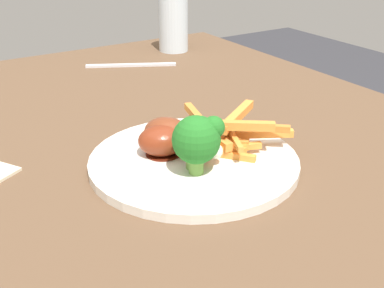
{
  "coord_description": "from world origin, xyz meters",
  "views": [
    {
      "loc": [
        0.57,
        -0.31,
        1.02
      ],
      "look_at": [
        0.07,
        -0.0,
        0.75
      ],
      "focal_mm": 47.36,
      "sensor_mm": 36.0,
      "label": 1
    }
  ],
  "objects_px": {
    "dining_table": "(168,203)",
    "water_glass": "(173,22)",
    "carrot_fries_pile": "(225,133)",
    "chicken_drumstick_near": "(167,140)",
    "chicken_drumstick_far": "(170,135)",
    "broccoli_floret_front": "(198,139)",
    "broccoli_floret_middle": "(194,138)",
    "fork": "(131,65)",
    "dinner_plate": "(192,162)"
  },
  "relations": [
    {
      "from": "dining_table",
      "to": "fork",
      "type": "height_order",
      "value": "fork"
    },
    {
      "from": "broccoli_floret_middle",
      "to": "chicken_drumstick_far",
      "type": "distance_m",
      "value": 0.06
    },
    {
      "from": "fork",
      "to": "water_glass",
      "type": "distance_m",
      "value": 0.17
    },
    {
      "from": "broccoli_floret_middle",
      "to": "chicken_drumstick_near",
      "type": "height_order",
      "value": "broccoli_floret_middle"
    },
    {
      "from": "chicken_drumstick_far",
      "to": "water_glass",
      "type": "relative_size",
      "value": 0.95
    },
    {
      "from": "broccoli_floret_front",
      "to": "water_glass",
      "type": "relative_size",
      "value": 0.56
    },
    {
      "from": "broccoli_floret_front",
      "to": "fork",
      "type": "distance_m",
      "value": 0.52
    },
    {
      "from": "broccoli_floret_front",
      "to": "broccoli_floret_middle",
      "type": "distance_m",
      "value": 0.01
    },
    {
      "from": "broccoli_floret_middle",
      "to": "carrot_fries_pile",
      "type": "xyz_separation_m",
      "value": [
        -0.03,
        0.07,
        -0.02
      ]
    },
    {
      "from": "carrot_fries_pile",
      "to": "chicken_drumstick_near",
      "type": "relative_size",
      "value": 1.34
    },
    {
      "from": "carrot_fries_pile",
      "to": "broccoli_floret_middle",
      "type": "bearing_deg",
      "value": -66.04
    },
    {
      "from": "dinner_plate",
      "to": "carrot_fries_pile",
      "type": "height_order",
      "value": "carrot_fries_pile"
    },
    {
      "from": "dinner_plate",
      "to": "fork",
      "type": "xyz_separation_m",
      "value": [
        -0.46,
        0.13,
        -0.0
      ]
    },
    {
      "from": "broccoli_floret_front",
      "to": "carrot_fries_pile",
      "type": "distance_m",
      "value": 0.08
    },
    {
      "from": "carrot_fries_pile",
      "to": "water_glass",
      "type": "xyz_separation_m",
      "value": [
        -0.52,
        0.22,
        0.03
      ]
    },
    {
      "from": "dinner_plate",
      "to": "dining_table",
      "type": "bearing_deg",
      "value": 177.86
    },
    {
      "from": "dining_table",
      "to": "chicken_drumstick_near",
      "type": "distance_m",
      "value": 0.14
    },
    {
      "from": "dinner_plate",
      "to": "broccoli_floret_front",
      "type": "relative_size",
      "value": 3.68
    },
    {
      "from": "dinner_plate",
      "to": "chicken_drumstick_near",
      "type": "xyz_separation_m",
      "value": [
        -0.03,
        -0.02,
        0.03
      ]
    },
    {
      "from": "chicken_drumstick_near",
      "to": "fork",
      "type": "height_order",
      "value": "chicken_drumstick_near"
    },
    {
      "from": "dining_table",
      "to": "fork",
      "type": "relative_size",
      "value": 6.06
    },
    {
      "from": "dinner_plate",
      "to": "chicken_drumstick_near",
      "type": "distance_m",
      "value": 0.04
    },
    {
      "from": "chicken_drumstick_near",
      "to": "dinner_plate",
      "type": "bearing_deg",
      "value": 36.53
    },
    {
      "from": "broccoli_floret_front",
      "to": "carrot_fries_pile",
      "type": "relative_size",
      "value": 0.47
    },
    {
      "from": "broccoli_floret_middle",
      "to": "fork",
      "type": "height_order",
      "value": "broccoli_floret_middle"
    },
    {
      "from": "dining_table",
      "to": "chicken_drumstick_far",
      "type": "height_order",
      "value": "chicken_drumstick_far"
    },
    {
      "from": "chicken_drumstick_far",
      "to": "chicken_drumstick_near",
      "type": "bearing_deg",
      "value": -50.11
    },
    {
      "from": "carrot_fries_pile",
      "to": "dining_table",
      "type": "bearing_deg",
      "value": -142.12
    },
    {
      "from": "carrot_fries_pile",
      "to": "water_glass",
      "type": "height_order",
      "value": "water_glass"
    },
    {
      "from": "dining_table",
      "to": "chicken_drumstick_near",
      "type": "relative_size",
      "value": 9.81
    },
    {
      "from": "broccoli_floret_middle",
      "to": "chicken_drumstick_near",
      "type": "distance_m",
      "value": 0.06
    },
    {
      "from": "water_glass",
      "to": "broccoli_floret_front",
      "type": "bearing_deg",
      "value": -27.53
    },
    {
      "from": "broccoli_floret_middle",
      "to": "water_glass",
      "type": "xyz_separation_m",
      "value": [
        -0.55,
        0.29,
        0.01
      ]
    },
    {
      "from": "broccoli_floret_middle",
      "to": "chicken_drumstick_far",
      "type": "relative_size",
      "value": 0.51
    },
    {
      "from": "broccoli_floret_front",
      "to": "carrot_fries_pile",
      "type": "bearing_deg",
      "value": 121.37
    },
    {
      "from": "carrot_fries_pile",
      "to": "fork",
      "type": "height_order",
      "value": "carrot_fries_pile"
    },
    {
      "from": "carrot_fries_pile",
      "to": "water_glass",
      "type": "distance_m",
      "value": 0.56
    },
    {
      "from": "broccoli_floret_front",
      "to": "chicken_drumstick_far",
      "type": "relative_size",
      "value": 0.59
    },
    {
      "from": "dining_table",
      "to": "chicken_drumstick_near",
      "type": "xyz_separation_m",
      "value": [
        0.04,
        -0.02,
        0.13
      ]
    },
    {
      "from": "dinner_plate",
      "to": "chicken_drumstick_far",
      "type": "relative_size",
      "value": 2.19
    },
    {
      "from": "dining_table",
      "to": "water_glass",
      "type": "xyz_separation_m",
      "value": [
        -0.45,
        0.27,
        0.16
      ]
    },
    {
      "from": "broccoli_floret_front",
      "to": "chicken_drumstick_near",
      "type": "relative_size",
      "value": 0.63
    },
    {
      "from": "chicken_drumstick_near",
      "to": "water_glass",
      "type": "distance_m",
      "value": 0.58
    },
    {
      "from": "dining_table",
      "to": "fork",
      "type": "xyz_separation_m",
      "value": [
        -0.38,
        0.13,
        0.1
      ]
    },
    {
      "from": "water_glass",
      "to": "chicken_drumstick_far",
      "type": "bearing_deg",
      "value": -30.66
    },
    {
      "from": "fork",
      "to": "water_glass",
      "type": "height_order",
      "value": "water_glass"
    },
    {
      "from": "dining_table",
      "to": "dinner_plate",
      "type": "relative_size",
      "value": 4.24
    },
    {
      "from": "dinner_plate",
      "to": "chicken_drumstick_far",
      "type": "bearing_deg",
      "value": -163.86
    },
    {
      "from": "broccoli_floret_middle",
      "to": "water_glass",
      "type": "relative_size",
      "value": 0.48
    },
    {
      "from": "fork",
      "to": "water_glass",
      "type": "xyz_separation_m",
      "value": [
        -0.07,
        0.14,
        0.06
      ]
    }
  ]
}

